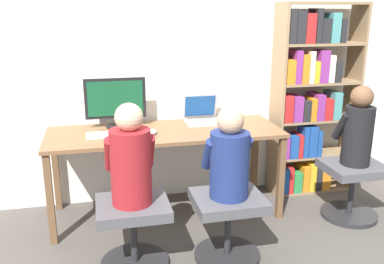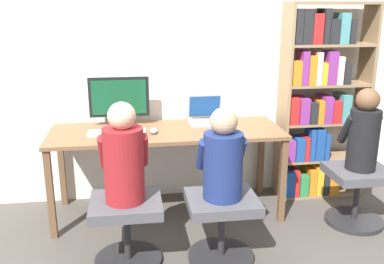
{
  "view_description": "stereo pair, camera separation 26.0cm",
  "coord_description": "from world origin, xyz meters",
  "px_view_note": "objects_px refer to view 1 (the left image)",
  "views": [
    {
      "loc": [
        -0.54,
        -2.97,
        1.71
      ],
      "look_at": [
        0.18,
        0.14,
        0.77
      ],
      "focal_mm": 40.0,
      "sensor_mm": 36.0,
      "label": 1
    },
    {
      "loc": [
        -0.28,
        -3.02,
        1.71
      ],
      "look_at": [
        0.18,
        0.14,
        0.77
      ],
      "focal_mm": 40.0,
      "sensor_mm": 36.0,
      "label": 2
    }
  ],
  "objects_px": {
    "bookshelf": "(310,101)",
    "office_chair_side": "(352,185)",
    "person_near_shelf": "(358,129)",
    "office_chair_right": "(228,221)",
    "person_at_laptop": "(229,158)",
    "desktop_monitor": "(116,102)",
    "person_at_monitor": "(131,160)",
    "office_chair_left": "(134,228)",
    "keyboard": "(116,134)",
    "laptop": "(202,117)"
  },
  "relations": [
    {
      "from": "office_chair_left",
      "to": "bookshelf",
      "type": "distance_m",
      "value": 2.02
    },
    {
      "from": "office_chair_right",
      "to": "person_at_laptop",
      "type": "bearing_deg",
      "value": 90.0
    },
    {
      "from": "person_at_monitor",
      "to": "office_chair_side",
      "type": "height_order",
      "value": "person_at_monitor"
    },
    {
      "from": "laptop",
      "to": "person_near_shelf",
      "type": "distance_m",
      "value": 1.28
    },
    {
      "from": "person_near_shelf",
      "to": "keyboard",
      "type": "bearing_deg",
      "value": 169.58
    },
    {
      "from": "desktop_monitor",
      "to": "bookshelf",
      "type": "distance_m",
      "value": 1.75
    },
    {
      "from": "keyboard",
      "to": "person_at_laptop",
      "type": "xyz_separation_m",
      "value": [
        0.7,
        -0.71,
        -0.01
      ]
    },
    {
      "from": "desktop_monitor",
      "to": "keyboard",
      "type": "bearing_deg",
      "value": -95.6
    },
    {
      "from": "laptop",
      "to": "person_at_monitor",
      "type": "bearing_deg",
      "value": -127.9
    },
    {
      "from": "desktop_monitor",
      "to": "keyboard",
      "type": "xyz_separation_m",
      "value": [
        -0.02,
        -0.24,
        -0.21
      ]
    },
    {
      "from": "laptop",
      "to": "keyboard",
      "type": "bearing_deg",
      "value": -162.33
    },
    {
      "from": "person_at_laptop",
      "to": "bookshelf",
      "type": "height_order",
      "value": "bookshelf"
    },
    {
      "from": "office_chair_left",
      "to": "person_at_monitor",
      "type": "distance_m",
      "value": 0.49
    },
    {
      "from": "keyboard",
      "to": "office_chair_left",
      "type": "distance_m",
      "value": 0.82
    },
    {
      "from": "office_chair_side",
      "to": "person_at_laptop",
      "type": "bearing_deg",
      "value": -163.41
    },
    {
      "from": "office_chair_right",
      "to": "bookshelf",
      "type": "xyz_separation_m",
      "value": [
        1.06,
        0.94,
        0.59
      ]
    },
    {
      "from": "desktop_monitor",
      "to": "office_chair_side",
      "type": "relative_size",
      "value": 1.05
    },
    {
      "from": "laptop",
      "to": "person_near_shelf",
      "type": "xyz_separation_m",
      "value": [
        1.14,
        -0.59,
        -0.02
      ]
    },
    {
      "from": "bookshelf",
      "to": "office_chair_side",
      "type": "bearing_deg",
      "value": -77.21
    },
    {
      "from": "bookshelf",
      "to": "office_chair_side",
      "type": "relative_size",
      "value": 3.68
    },
    {
      "from": "person_at_monitor",
      "to": "desktop_monitor",
      "type": "bearing_deg",
      "value": 92.17
    },
    {
      "from": "keyboard",
      "to": "bookshelf",
      "type": "bearing_deg",
      "value": 7.15
    },
    {
      "from": "person_at_monitor",
      "to": "bookshelf",
      "type": "bearing_deg",
      "value": 27.34
    },
    {
      "from": "laptop",
      "to": "bookshelf",
      "type": "height_order",
      "value": "bookshelf"
    },
    {
      "from": "office_chair_right",
      "to": "bookshelf",
      "type": "bearing_deg",
      "value": 41.33
    },
    {
      "from": "office_chair_side",
      "to": "office_chair_right",
      "type": "bearing_deg",
      "value": -163.22
    },
    {
      "from": "bookshelf",
      "to": "office_chair_side",
      "type": "height_order",
      "value": "bookshelf"
    },
    {
      "from": "laptop",
      "to": "person_near_shelf",
      "type": "relative_size",
      "value": 0.47
    },
    {
      "from": "office_chair_left",
      "to": "bookshelf",
      "type": "xyz_separation_m",
      "value": [
        1.71,
        0.89,
        0.59
      ]
    },
    {
      "from": "office_chair_right",
      "to": "desktop_monitor",
      "type": "bearing_deg",
      "value": 125.48
    },
    {
      "from": "person_at_laptop",
      "to": "desktop_monitor",
      "type": "bearing_deg",
      "value": 125.61
    },
    {
      "from": "keyboard",
      "to": "bookshelf",
      "type": "relative_size",
      "value": 0.26
    },
    {
      "from": "office_chair_side",
      "to": "person_near_shelf",
      "type": "relative_size",
      "value": 0.73
    },
    {
      "from": "office_chair_right",
      "to": "person_near_shelf",
      "type": "relative_size",
      "value": 0.73
    },
    {
      "from": "desktop_monitor",
      "to": "person_at_laptop",
      "type": "bearing_deg",
      "value": -54.39
    },
    {
      "from": "office_chair_side",
      "to": "person_near_shelf",
      "type": "height_order",
      "value": "person_near_shelf"
    },
    {
      "from": "person_at_monitor",
      "to": "person_near_shelf",
      "type": "height_order",
      "value": "person_at_monitor"
    },
    {
      "from": "laptop",
      "to": "office_chair_left",
      "type": "relative_size",
      "value": 0.65
    },
    {
      "from": "laptop",
      "to": "office_chair_side",
      "type": "bearing_deg",
      "value": -27.7
    },
    {
      "from": "office_chair_left",
      "to": "person_near_shelf",
      "type": "xyz_separation_m",
      "value": [
        1.84,
        0.32,
        0.49
      ]
    },
    {
      "from": "office_chair_right",
      "to": "person_near_shelf",
      "type": "height_order",
      "value": "person_near_shelf"
    },
    {
      "from": "person_near_shelf",
      "to": "laptop",
      "type": "bearing_deg",
      "value": 152.48
    },
    {
      "from": "office_chair_left",
      "to": "bookshelf",
      "type": "bearing_deg",
      "value": 27.47
    },
    {
      "from": "office_chair_right",
      "to": "office_chair_side",
      "type": "bearing_deg",
      "value": 16.78
    },
    {
      "from": "keyboard",
      "to": "person_near_shelf",
      "type": "relative_size",
      "value": 0.7
    },
    {
      "from": "laptop",
      "to": "office_chair_left",
      "type": "height_order",
      "value": "laptop"
    },
    {
      "from": "bookshelf",
      "to": "laptop",
      "type": "bearing_deg",
      "value": 178.8
    },
    {
      "from": "laptop",
      "to": "person_at_monitor",
      "type": "distance_m",
      "value": 1.15
    },
    {
      "from": "office_chair_right",
      "to": "person_near_shelf",
      "type": "distance_m",
      "value": 1.34
    },
    {
      "from": "office_chair_left",
      "to": "person_at_laptop",
      "type": "height_order",
      "value": "person_at_laptop"
    }
  ]
}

